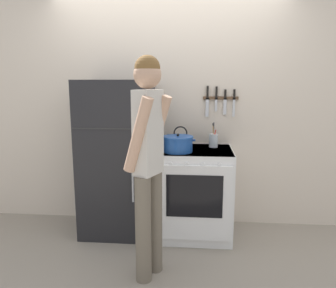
{
  "coord_description": "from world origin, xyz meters",
  "views": [
    {
      "loc": [
        0.31,
        -3.61,
        1.59
      ],
      "look_at": [
        0.03,
        -0.48,
        0.99
      ],
      "focal_mm": 35.0,
      "sensor_mm": 36.0,
      "label": 1
    }
  ],
  "objects": [
    {
      "name": "stove_range",
      "position": [
        0.3,
        -0.35,
        0.47
      ],
      "size": [
        0.75,
        0.7,
        0.91
      ],
      "color": "white",
      "rests_on": "ground_plane"
    },
    {
      "name": "person",
      "position": [
        -0.06,
        -1.14,
        1.02
      ],
      "size": [
        0.39,
        0.44,
        1.79
      ],
      "rotation": [
        0.0,
        0.0,
        1.15
      ],
      "color": "#6B6051",
      "rests_on": "ground_plane"
    },
    {
      "name": "wall_back",
      "position": [
        0.0,
        0.03,
        1.27
      ],
      "size": [
        10.0,
        0.06,
        2.55
      ],
      "color": "beige",
      "rests_on": "ground_plane"
    },
    {
      "name": "ground_plane",
      "position": [
        0.0,
        0.0,
        0.0
      ],
      "size": [
        14.0,
        14.0,
        0.0
      ],
      "primitive_type": "plane",
      "color": "gray"
    },
    {
      "name": "wall_knife_strip",
      "position": [
        0.56,
        -0.02,
        1.42
      ],
      "size": [
        0.38,
        0.03,
        0.33
      ],
      "color": "brown"
    },
    {
      "name": "dutch_oven_pot",
      "position": [
        0.13,
        -0.46,
        0.99
      ],
      "size": [
        0.34,
        0.3,
        0.18
      ],
      "color": "#1E4C9E",
      "rests_on": "stove_range"
    },
    {
      "name": "refrigerator",
      "position": [
        -0.51,
        -0.32,
        0.81
      ],
      "size": [
        0.72,
        0.66,
        1.61
      ],
      "color": "black",
      "rests_on": "ground_plane"
    },
    {
      "name": "tea_kettle",
      "position": [
        0.14,
        -0.2,
        0.98
      ],
      "size": [
        0.24,
        0.19,
        0.22
      ],
      "color": "silver",
      "rests_on": "stove_range"
    },
    {
      "name": "utensil_jar",
      "position": [
        0.49,
        -0.19,
        0.99
      ],
      "size": [
        0.09,
        0.09,
        0.26
      ],
      "color": "silver",
      "rests_on": "stove_range"
    }
  ]
}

